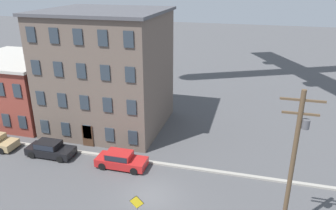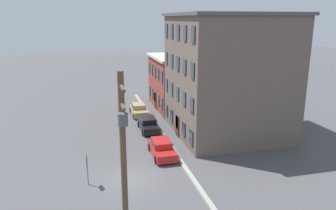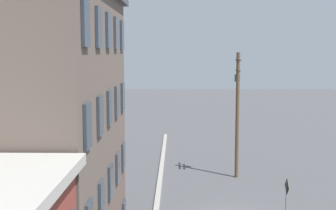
# 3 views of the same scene
# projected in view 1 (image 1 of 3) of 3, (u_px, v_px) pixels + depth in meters

# --- Properties ---
(ground_plane) EXTENTS (200.00, 200.00, 0.00)m
(ground_plane) POSITION_uv_depth(u_px,v_px,m) (151.00, 196.00, 24.85)
(ground_plane) COLOR #4C4C4F
(kerb_strip) EXTENTS (56.00, 0.36, 0.16)m
(kerb_strip) POSITION_uv_depth(u_px,v_px,m) (167.00, 164.00, 28.87)
(kerb_strip) COLOR #9E998E
(kerb_strip) RESTS_ON ground_plane
(apartment_corner) EXTENTS (10.41, 10.36, 7.08)m
(apartment_corner) POSITION_uv_depth(u_px,v_px,m) (19.00, 87.00, 38.09)
(apartment_corner) COLOR brown
(apartment_corner) RESTS_ON ground_plane
(apartment_midblock) EXTENTS (12.24, 11.10, 12.50)m
(apartment_midblock) POSITION_uv_depth(u_px,v_px,m) (107.00, 70.00, 34.73)
(apartment_midblock) COLOR #66564C
(apartment_midblock) RESTS_ON ground_plane
(car_black) EXTENTS (4.40, 1.92, 1.43)m
(car_black) POSITION_uv_depth(u_px,v_px,m) (50.00, 148.00, 30.20)
(car_black) COLOR black
(car_black) RESTS_ON ground_plane
(car_red) EXTENTS (4.40, 1.92, 1.43)m
(car_red) POSITION_uv_depth(u_px,v_px,m) (121.00, 159.00, 28.40)
(car_red) COLOR #B21E1E
(car_red) RESTS_ON ground_plane
(caution_sign) EXTENTS (1.02, 0.08, 2.45)m
(caution_sign) POSITION_uv_depth(u_px,v_px,m) (137.00, 206.00, 21.28)
(caution_sign) COLOR slate
(caution_sign) RESTS_ON ground_plane
(utility_pole) EXTENTS (2.40, 0.44, 9.85)m
(utility_pole) POSITION_uv_depth(u_px,v_px,m) (294.00, 160.00, 19.20)
(utility_pole) COLOR brown
(utility_pole) RESTS_ON ground_plane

